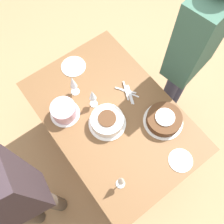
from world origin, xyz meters
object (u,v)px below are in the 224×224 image
object	(u,v)px
wine_glass_far	(73,83)
person_cutting	(193,49)
cake_center_white	(107,121)
cake_front_chocolate	(164,119)
cake_back_decorated	(64,111)
wine_glass_extra	(121,180)
person_watching	(4,203)
wine_glass_near	(92,95)

from	to	relation	value
wine_glass_far	person_cutting	size ratio (longest dim) A/B	0.13
cake_center_white	cake_front_chocolate	world-z (taller)	cake_center_white
cake_back_decorated	wine_glass_extra	bearing A→B (deg)	-178.27
wine_glass_far	person_watching	world-z (taller)	person_watching
cake_front_chocolate	person_cutting	size ratio (longest dim) A/B	0.18
cake_back_decorated	person_cutting	world-z (taller)	person_cutting
wine_glass_near	cake_front_chocolate	bearing A→B (deg)	-142.45
person_cutting	cake_center_white	bearing A→B (deg)	-10.32
cake_center_white	person_cutting	bearing A→B (deg)	-89.69
wine_glass_far	person_watching	distance (m)	0.90
wine_glass_near	wine_glass_extra	bearing A→B (deg)	161.35
wine_glass_near	wine_glass_far	size ratio (longest dim) A/B	0.96
cake_front_chocolate	cake_back_decorated	bearing A→B (deg)	48.31
person_cutting	person_watching	xyz separation A→B (m)	(-0.14, 1.54, 0.06)
cake_front_chocolate	wine_glass_extra	bearing A→B (deg)	107.43
cake_back_decorated	wine_glass_near	xyz separation A→B (m)	(-0.06, -0.22, 0.08)
cake_back_decorated	wine_glass_near	size ratio (longest dim) A/B	1.09
cake_front_chocolate	wine_glass_extra	xyz separation A→B (m)	(-0.16, 0.52, 0.11)
cake_back_decorated	wine_glass_far	distance (m)	0.21
wine_glass_far	person_cutting	world-z (taller)	person_cutting
cake_center_white	cake_front_chocolate	size ratio (longest dim) A/B	0.94
cake_center_white	wine_glass_far	xyz separation A→B (m)	(0.36, 0.04, 0.09)
person_cutting	person_watching	distance (m)	1.55
cake_back_decorated	person_watching	distance (m)	0.73
cake_back_decorated	person_watching	xyz separation A→B (m)	(-0.39, 0.56, 0.26)
cake_center_white	wine_glass_near	xyz separation A→B (m)	(0.19, -0.01, 0.10)
cake_front_chocolate	wine_glass_extra	size ratio (longest dim) A/B	1.38
wine_glass_near	wine_glass_far	bearing A→B (deg)	17.28
wine_glass_extra	person_cutting	world-z (taller)	person_cutting
wine_glass_extra	person_cutting	size ratio (longest dim) A/B	0.13
cake_center_white	wine_glass_far	distance (m)	0.37
cake_center_white	person_watching	world-z (taller)	person_watching
cake_front_chocolate	wine_glass_near	world-z (taller)	wine_glass_near
cake_center_white	wine_glass_near	distance (m)	0.21
wine_glass_far	wine_glass_near	bearing A→B (deg)	-162.72
wine_glass_far	cake_back_decorated	bearing A→B (deg)	124.07
cake_center_white	wine_glass_far	bearing A→B (deg)	6.66
wine_glass_extra	person_cutting	bearing A→B (deg)	-67.27
person_watching	wine_glass_near	bearing A→B (deg)	30.71
wine_glass_extra	person_cutting	xyz separation A→B (m)	(0.40, -0.96, 0.11)
wine_glass_near	person_cutting	world-z (taller)	person_cutting
person_cutting	wine_glass_near	bearing A→B (deg)	-24.18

